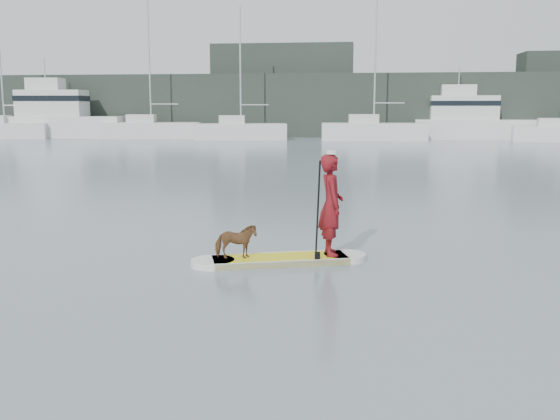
# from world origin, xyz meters

# --- Properties ---
(ground) EXTENTS (140.00, 140.00, 0.00)m
(ground) POSITION_xyz_m (0.00, 0.00, 0.00)
(ground) COLOR slate
(ground) RESTS_ON ground
(paddleboard) EXTENTS (3.19, 1.55, 0.12)m
(paddleboard) POSITION_xyz_m (-3.93, 1.71, 0.06)
(paddleboard) COLOR yellow
(paddleboard) RESTS_ON ground
(paddler) EXTENTS (0.60, 0.78, 1.90)m
(paddler) POSITION_xyz_m (-3.00, 2.00, 1.07)
(paddler) COLOR maroon
(paddler) RESTS_ON paddleboard
(white_cap) EXTENTS (0.22, 0.22, 0.07)m
(white_cap) POSITION_xyz_m (-3.00, 2.00, 2.05)
(white_cap) COLOR silver
(white_cap) RESTS_ON paddler
(dog) EXTENTS (0.82, 0.51, 0.64)m
(dog) POSITION_xyz_m (-4.71, 1.46, 0.44)
(dog) COLOR brown
(dog) RESTS_ON paddleboard
(paddle) EXTENTS (0.12, 0.29, 2.00)m
(paddle) POSITION_xyz_m (-3.23, 1.58, 0.80)
(paddle) COLOR black
(paddle) RESTS_ON ground
(sailboat_a) EXTENTS (8.51, 3.64, 11.96)m
(sailboat_a) POSITION_xyz_m (-34.96, 45.10, 0.84)
(sailboat_a) COLOR silver
(sailboat_a) RESTS_ON ground
(sailboat_b) EXTENTS (9.30, 4.20, 13.33)m
(sailboat_b) POSITION_xyz_m (-21.46, 46.66, 0.93)
(sailboat_b) COLOR silver
(sailboat_b) RESTS_ON ground
(sailboat_c) EXTENTS (8.30, 4.08, 11.41)m
(sailboat_c) POSITION_xyz_m (-12.75, 45.09, 0.84)
(sailboat_c) COLOR silver
(sailboat_c) RESTS_ON ground
(sailboat_d) EXTENTS (9.15, 3.36, 13.24)m
(sailboat_d) POSITION_xyz_m (-1.14, 45.52, 0.95)
(sailboat_d) COLOR silver
(sailboat_d) RESTS_ON ground
(sailboat_e) EXTENTS (7.74, 3.63, 10.79)m
(sailboat_e) POSITION_xyz_m (14.24, 45.15, 0.77)
(sailboat_e) COLOR silver
(sailboat_e) RESTS_ON ground
(motor_yacht_a) EXTENTS (10.81, 3.89, 6.38)m
(motor_yacht_a) POSITION_xyz_m (7.60, 48.84, 1.79)
(motor_yacht_a) COLOR silver
(motor_yacht_a) RESTS_ON ground
(motor_yacht_b) EXTENTS (11.35, 4.67, 7.31)m
(motor_yacht_b) POSITION_xyz_m (-30.42, 46.99, 2.05)
(motor_yacht_b) COLOR silver
(motor_yacht_b) RESTS_ON ground
(shore_mass) EXTENTS (90.00, 6.00, 6.00)m
(shore_mass) POSITION_xyz_m (0.00, 53.00, 3.00)
(shore_mass) COLOR black
(shore_mass) RESTS_ON ground
(shore_building_west) EXTENTS (14.00, 4.00, 9.00)m
(shore_building_west) POSITION_xyz_m (-10.00, 54.00, 4.50)
(shore_building_west) COLOR black
(shore_building_west) RESTS_ON ground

